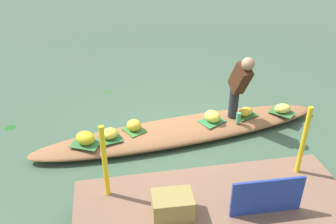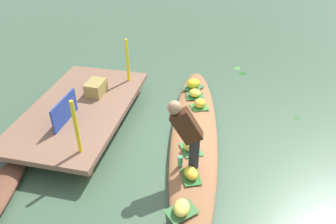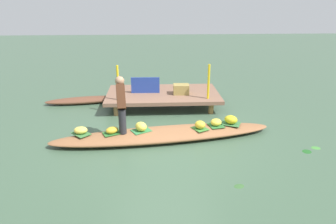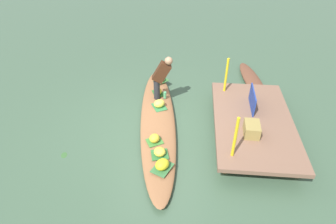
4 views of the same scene
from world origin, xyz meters
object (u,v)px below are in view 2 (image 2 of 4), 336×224
(banana_bunch_5, at_px, (191,145))
(produce_crate, at_px, (96,88))
(vendor_boat, at_px, (194,136))
(banana_bunch_4, at_px, (200,103))
(banana_bunch_3, at_px, (182,208))
(market_banner, at_px, (65,111))
(banana_bunch_2, at_px, (195,93))
(vendor_person, at_px, (187,131))
(water_bottle, at_px, (180,161))
(banana_bunch_0, at_px, (191,173))
(banana_bunch_1, at_px, (194,83))

(banana_bunch_5, relative_size, produce_crate, 0.65)
(vendor_boat, height_order, banana_bunch_4, banana_bunch_4)
(banana_bunch_3, xyz_separation_m, market_banner, (1.36, 2.35, 0.32))
(banana_bunch_2, relative_size, banana_bunch_3, 0.87)
(banana_bunch_3, height_order, market_banner, market_banner)
(vendor_boat, bearing_deg, vendor_person, 172.30)
(water_bottle, height_order, market_banner, market_banner)
(vendor_boat, relative_size, water_bottle, 26.81)
(water_bottle, bearing_deg, banana_bunch_0, -134.89)
(banana_bunch_2, relative_size, water_bottle, 1.35)
(banana_bunch_4, bearing_deg, banana_bunch_2, 21.84)
(vendor_boat, xyz_separation_m, banana_bunch_1, (1.57, 0.27, 0.21))
(banana_bunch_1, relative_size, banana_bunch_4, 1.28)
(market_banner, bearing_deg, water_bottle, -101.35)
(vendor_person, distance_m, produce_crate, 2.61)
(banana_bunch_0, bearing_deg, market_banner, 73.75)
(produce_crate, bearing_deg, vendor_boat, -105.46)
(vendor_boat, bearing_deg, banana_bunch_2, 0.88)
(water_bottle, bearing_deg, vendor_boat, -5.41)
(vendor_person, bearing_deg, vendor_boat, 0.05)
(water_bottle, height_order, produce_crate, produce_crate)
(vendor_boat, relative_size, banana_bunch_1, 16.28)
(banana_bunch_5, distance_m, water_bottle, 0.43)
(banana_bunch_4, bearing_deg, banana_bunch_0, -175.66)
(banana_bunch_0, xyz_separation_m, vendor_person, (0.22, 0.12, 0.61))
(produce_crate, bearing_deg, banana_bunch_1, -61.61)
(banana_bunch_2, height_order, market_banner, market_banner)
(vendor_person, xyz_separation_m, market_banner, (0.47, 2.25, -0.28))
(market_banner, bearing_deg, banana_bunch_5, -90.43)
(market_banner, bearing_deg, banana_bunch_2, -50.26)
(banana_bunch_0, relative_size, water_bottle, 1.47)
(banana_bunch_0, distance_m, market_banner, 2.49)
(vendor_boat, bearing_deg, banana_bunch_4, -5.90)
(banana_bunch_5, bearing_deg, banana_bunch_4, 1.96)
(banana_bunch_1, xyz_separation_m, produce_crate, (-0.99, 1.83, 0.21))
(market_banner, bearing_deg, banana_bunch_3, -118.82)
(water_bottle, bearing_deg, banana_bunch_4, -2.00)
(vendor_boat, relative_size, banana_bunch_0, 18.27)
(banana_bunch_1, distance_m, banana_bunch_2, 0.38)
(banana_bunch_3, bearing_deg, banana_bunch_2, 5.49)
(banana_bunch_5, height_order, market_banner, market_banner)
(vendor_boat, bearing_deg, market_banner, 93.12)
(water_bottle, distance_m, produce_crate, 2.52)
(banana_bunch_0, height_order, banana_bunch_4, banana_bunch_4)
(vendor_boat, xyz_separation_m, banana_bunch_2, (1.21, 0.18, 0.19))
(water_bottle, bearing_deg, market_banner, 77.39)
(vendor_person, height_order, market_banner, vendor_person)
(vendor_boat, relative_size, banana_bunch_2, 19.83)
(vendor_person, bearing_deg, banana_bunch_3, -173.32)
(banana_bunch_1, relative_size, vendor_person, 0.26)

